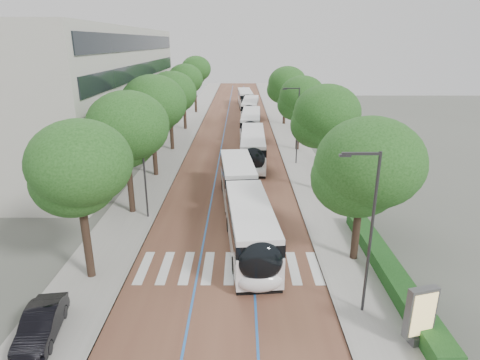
% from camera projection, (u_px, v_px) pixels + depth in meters
% --- Properties ---
extents(ground, '(160.00, 160.00, 0.00)m').
position_uv_depth(ground, '(225.00, 277.00, 22.47)').
color(ground, '#51544C').
rests_on(ground, ground).
extents(road, '(11.00, 140.00, 0.02)m').
position_uv_depth(road, '(235.00, 129.00, 60.26)').
color(road, brown).
rests_on(road, ground).
extents(sidewalk_left, '(4.00, 140.00, 0.12)m').
position_uv_depth(sidewalk_left, '(186.00, 129.00, 60.26)').
color(sidewalk_left, gray).
rests_on(sidewalk_left, ground).
extents(sidewalk_right, '(4.00, 140.00, 0.12)m').
position_uv_depth(sidewalk_right, '(285.00, 129.00, 60.22)').
color(sidewalk_right, gray).
rests_on(sidewalk_right, ground).
extents(kerb_left, '(0.20, 140.00, 0.14)m').
position_uv_depth(kerb_left, '(198.00, 129.00, 60.26)').
color(kerb_left, gray).
rests_on(kerb_left, ground).
extents(kerb_right, '(0.20, 140.00, 0.14)m').
position_uv_depth(kerb_right, '(272.00, 129.00, 60.23)').
color(kerb_right, gray).
rests_on(kerb_right, ground).
extents(zebra_crossing, '(10.55, 3.60, 0.01)m').
position_uv_depth(zebra_crossing, '(229.00, 267.00, 23.40)').
color(zebra_crossing, silver).
rests_on(zebra_crossing, ground).
extents(lane_line_left, '(0.12, 126.00, 0.01)m').
position_uv_depth(lane_line_left, '(225.00, 129.00, 60.26)').
color(lane_line_left, '#235EB0').
rests_on(lane_line_left, road).
extents(lane_line_right, '(0.12, 126.00, 0.01)m').
position_uv_depth(lane_line_right, '(246.00, 129.00, 60.25)').
color(lane_line_right, '#235EB0').
rests_on(lane_line_right, road).
extents(office_building, '(18.11, 40.00, 14.00)m').
position_uv_depth(office_building, '(67.00, 91.00, 46.68)').
color(office_building, beige).
rests_on(office_building, ground).
extents(hedge, '(1.20, 14.00, 0.80)m').
position_uv_depth(hedge, '(389.00, 270.00, 22.27)').
color(hedge, '#153D15').
rests_on(hedge, sidewalk_right).
extents(streetlight_near, '(1.82, 0.20, 8.00)m').
position_uv_depth(streetlight_near, '(368.00, 222.00, 18.04)').
color(streetlight_near, '#2F2F32').
rests_on(streetlight_near, sidewalk_right).
extents(streetlight_far, '(1.82, 0.20, 8.00)m').
position_uv_depth(streetlight_far, '(296.00, 120.00, 41.66)').
color(streetlight_far, '#2F2F32').
rests_on(streetlight_far, sidewalk_right).
extents(lamp_post_left, '(0.14, 0.14, 8.00)m').
position_uv_depth(lamp_post_left, '(144.00, 165.00, 28.69)').
color(lamp_post_left, '#2F2F32').
rests_on(lamp_post_left, sidewalk_left).
extents(trees_left, '(6.09, 60.26, 9.55)m').
position_uv_depth(trees_left, '(163.00, 101.00, 42.89)').
color(trees_left, black).
rests_on(trees_left, ground).
extents(trees_right, '(5.99, 47.96, 8.69)m').
position_uv_depth(trees_right, '(308.00, 110.00, 41.08)').
color(trees_right, black).
rests_on(trees_right, ground).
extents(lead_bus, '(4.15, 18.54, 3.20)m').
position_uv_depth(lead_bus, '(244.00, 205.00, 28.22)').
color(lead_bus, black).
rests_on(lead_bus, ground).
extents(bus_queued_0, '(2.80, 12.45, 3.20)m').
position_uv_depth(bus_queued_0, '(253.00, 149.00, 43.04)').
color(bus_queued_0, silver).
rests_on(bus_queued_0, ground).
extents(bus_queued_1, '(3.07, 12.50, 3.20)m').
position_uv_depth(bus_queued_1, '(251.00, 124.00, 55.57)').
color(bus_queued_1, silver).
rests_on(bus_queued_1, ground).
extents(bus_queued_2, '(3.29, 12.53, 3.20)m').
position_uv_depth(bus_queued_2, '(250.00, 109.00, 68.11)').
color(bus_queued_2, silver).
rests_on(bus_queued_2, ground).
extents(bus_queued_3, '(3.13, 12.51, 3.20)m').
position_uv_depth(bus_queued_3, '(245.00, 99.00, 80.53)').
color(bus_queued_3, silver).
rests_on(bus_queued_3, ground).
extents(ad_panel, '(1.38, 0.70, 2.77)m').
position_uv_depth(ad_panel, '(420.00, 315.00, 16.95)').
color(ad_panel, '#59595B').
rests_on(ad_panel, sidewalk_right).
extents(parked_car, '(1.95, 4.14, 1.31)m').
position_uv_depth(parked_car, '(41.00, 324.00, 17.59)').
color(parked_car, black).
rests_on(parked_car, sidewalk_left).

